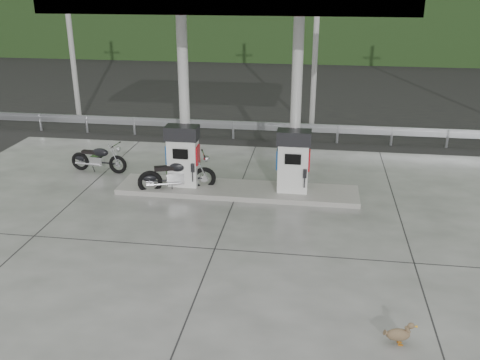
# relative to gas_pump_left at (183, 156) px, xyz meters

# --- Properties ---
(ground) EXTENTS (160.00, 160.00, 0.00)m
(ground) POSITION_rel_gas_pump_left_xyz_m (1.60, -2.50, -1.07)
(ground) COLOR black
(ground) RESTS_ON ground
(forecourt_apron) EXTENTS (18.00, 14.00, 0.02)m
(forecourt_apron) POSITION_rel_gas_pump_left_xyz_m (1.60, -2.50, -1.06)
(forecourt_apron) COLOR #62625D
(forecourt_apron) RESTS_ON ground
(pump_island) EXTENTS (7.00, 1.40, 0.15)m
(pump_island) POSITION_rel_gas_pump_left_xyz_m (1.60, 0.00, -0.98)
(pump_island) COLOR gray
(pump_island) RESTS_ON forecourt_apron
(gas_pump_left) EXTENTS (0.95, 0.55, 1.80)m
(gas_pump_left) POSITION_rel_gas_pump_left_xyz_m (0.00, 0.00, 0.00)
(gas_pump_left) COLOR white
(gas_pump_left) RESTS_ON pump_island
(gas_pump_right) EXTENTS (0.95, 0.55, 1.80)m
(gas_pump_right) POSITION_rel_gas_pump_left_xyz_m (3.20, 0.00, 0.00)
(gas_pump_right) COLOR white
(gas_pump_right) RESTS_ON pump_island
(canopy_column_left) EXTENTS (0.30, 0.30, 5.00)m
(canopy_column_left) POSITION_rel_gas_pump_left_xyz_m (0.00, 0.40, 1.60)
(canopy_column_left) COLOR silver
(canopy_column_left) RESTS_ON pump_island
(canopy_column_right) EXTENTS (0.30, 0.30, 5.00)m
(canopy_column_right) POSITION_rel_gas_pump_left_xyz_m (3.20, 0.40, 1.60)
(canopy_column_right) COLOR silver
(canopy_column_right) RESTS_ON pump_island
(canopy_roof) EXTENTS (8.50, 5.00, 0.40)m
(canopy_roof) POSITION_rel_gas_pump_left_xyz_m (1.60, 0.00, 4.30)
(canopy_roof) COLOR beige
(canopy_roof) RESTS_ON canopy_column_left
(guardrail) EXTENTS (26.00, 0.16, 1.42)m
(guardrail) POSITION_rel_gas_pump_left_xyz_m (1.60, 5.50, -0.36)
(guardrail) COLOR gray
(guardrail) RESTS_ON ground
(road) EXTENTS (60.00, 7.00, 0.01)m
(road) POSITION_rel_gas_pump_left_xyz_m (1.60, 9.00, -1.07)
(road) COLOR black
(road) RESTS_ON ground
(utility_pole_a) EXTENTS (0.22, 0.22, 8.00)m
(utility_pole_a) POSITION_rel_gas_pump_left_xyz_m (-6.40, 7.00, 2.93)
(utility_pole_a) COLOR gray
(utility_pole_a) RESTS_ON ground
(utility_pole_b) EXTENTS (0.22, 0.22, 8.00)m
(utility_pole_b) POSITION_rel_gas_pump_left_xyz_m (3.60, 7.00, 2.93)
(utility_pole_b) COLOR gray
(utility_pole_b) RESTS_ON ground
(tree_band) EXTENTS (80.00, 6.00, 6.00)m
(tree_band) POSITION_rel_gas_pump_left_xyz_m (1.60, 27.50, 1.93)
(tree_band) COLOR black
(tree_band) RESTS_ON ground
(forested_hills) EXTENTS (100.00, 40.00, 140.00)m
(forested_hills) POSITION_rel_gas_pump_left_xyz_m (1.60, 57.50, -1.07)
(forested_hills) COLOR black
(forested_hills) RESTS_ON ground
(motorcycle_left) EXTENTS (1.86, 0.75, 0.86)m
(motorcycle_left) POSITION_rel_gas_pump_left_xyz_m (-3.10, 1.12, -0.62)
(motorcycle_left) COLOR black
(motorcycle_left) RESTS_ON forecourt_apron
(motorcycle_right) EXTENTS (2.24, 1.34, 1.01)m
(motorcycle_right) POSITION_rel_gas_pump_left_xyz_m (-0.15, -0.18, -0.54)
(motorcycle_right) COLOR black
(motorcycle_right) RESTS_ON forecourt_apron
(duck) EXTENTS (0.52, 0.21, 0.37)m
(duck) POSITION_rel_gas_pump_left_xyz_m (5.37, -6.40, -0.87)
(duck) COLOR brown
(duck) RESTS_ON forecourt_apron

